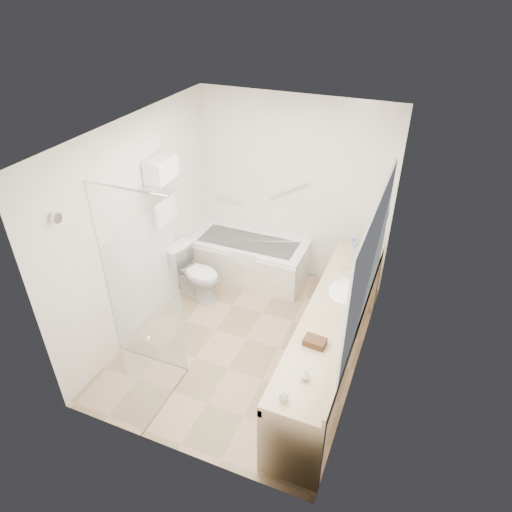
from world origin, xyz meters
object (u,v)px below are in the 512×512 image
at_px(toilet, 196,273).
at_px(water_bottle_left, 354,264).
at_px(bathtub, 249,258).
at_px(amenity_basket, 315,342).
at_px(vanity_counter, 332,328).

relative_size(toilet, water_bottle_left, 3.90).
distance_m(bathtub, amenity_basket, 2.48).
distance_m(vanity_counter, amenity_basket, 0.56).
xyz_separation_m(vanity_counter, water_bottle_left, (0.02, 0.81, 0.29)).
bearing_deg(bathtub, vanity_counter, -42.35).
distance_m(bathtub, toilet, 0.83).
relative_size(bathtub, water_bottle_left, 8.81).
bearing_deg(vanity_counter, water_bottle_left, 88.77).
relative_size(amenity_basket, water_bottle_left, 1.09).
xyz_separation_m(bathtub, water_bottle_left, (1.54, -0.58, 0.66)).
distance_m(toilet, water_bottle_left, 2.08).
relative_size(bathtub, amenity_basket, 8.05).
xyz_separation_m(toilet, water_bottle_left, (1.99, 0.11, 0.59)).
bearing_deg(amenity_basket, bathtub, 127.84).
distance_m(vanity_counter, toilet, 2.12).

